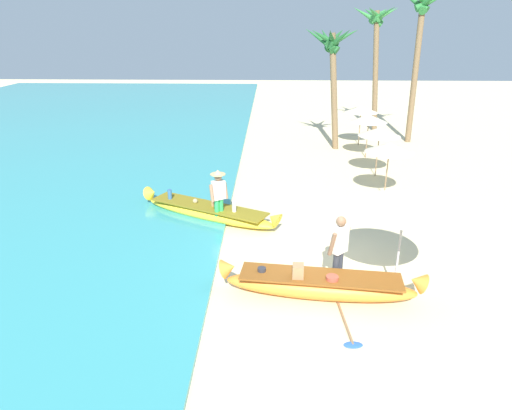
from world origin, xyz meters
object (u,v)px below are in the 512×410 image
(palm_tree_tall_inland, at_px, (332,51))
(paddle, at_px, (347,328))
(patio_umbrella_large, at_px, (406,200))
(person_vendor_hatted, at_px, (218,194))
(boat_yellow_midground, at_px, (209,211))
(palm_tree_mid_cluster, at_px, (421,25))
(person_tourist_customer, at_px, (339,247))
(palm_tree_leaning_seaward, at_px, (376,31))
(boat_orange_foreground, at_px, (320,285))

(palm_tree_tall_inland, xyz_separation_m, paddle, (-1.18, -13.82, -4.40))
(patio_umbrella_large, bearing_deg, person_vendor_hatted, 141.64)
(boat_yellow_midground, height_order, palm_tree_mid_cluster, palm_tree_mid_cluster)
(person_tourist_customer, relative_size, palm_tree_tall_inland, 0.30)
(person_vendor_hatted, distance_m, person_tourist_customer, 4.40)
(boat_yellow_midground, height_order, person_tourist_customer, person_tourist_customer)
(person_tourist_customer, xyz_separation_m, palm_tree_tall_inland, (1.16, 12.16, 3.48))
(palm_tree_mid_cluster, bearing_deg, palm_tree_leaning_seaward, 121.00)
(palm_tree_tall_inland, height_order, palm_tree_leaning_seaward, palm_tree_leaning_seaward)
(person_vendor_hatted, xyz_separation_m, palm_tree_mid_cluster, (8.39, 10.43, 4.51))
(boat_yellow_midground, bearing_deg, patio_umbrella_large, -39.26)
(boat_orange_foreground, height_order, paddle, boat_orange_foreground)
(patio_umbrella_large, distance_m, palm_tree_leaning_seaward, 16.77)
(patio_umbrella_large, height_order, paddle, patio_umbrella_large)
(person_vendor_hatted, xyz_separation_m, palm_tree_leaning_seaward, (6.91, 12.89, 4.25))
(patio_umbrella_large, bearing_deg, person_tourist_customer, 171.42)
(patio_umbrella_large, bearing_deg, paddle, -130.90)
(patio_umbrella_large, relative_size, palm_tree_tall_inland, 0.43)
(boat_yellow_midground, relative_size, palm_tree_mid_cluster, 0.64)
(boat_yellow_midground, bearing_deg, paddle, -57.31)
(person_tourist_customer, height_order, patio_umbrella_large, patio_umbrella_large)
(person_vendor_hatted, xyz_separation_m, palm_tree_tall_inland, (4.18, 8.97, 3.45))
(palm_tree_leaning_seaward, bearing_deg, boat_yellow_midground, -120.27)
(boat_yellow_midground, bearing_deg, person_tourist_customer, -46.77)
(boat_orange_foreground, distance_m, boat_yellow_midground, 5.08)
(boat_orange_foreground, distance_m, paddle, 1.23)
(person_tourist_customer, bearing_deg, palm_tree_tall_inland, 84.55)
(paddle, bearing_deg, patio_umbrella_large, 49.10)
(person_tourist_customer, bearing_deg, person_vendor_hatted, 133.40)
(person_tourist_customer, relative_size, palm_tree_mid_cluster, 0.24)
(person_vendor_hatted, distance_m, palm_tree_leaning_seaward, 15.23)
(boat_orange_foreground, xyz_separation_m, palm_tree_leaning_seaward, (4.34, 16.61, 4.94))
(person_vendor_hatted, xyz_separation_m, patio_umbrella_large, (4.28, -3.38, 1.17))
(person_vendor_hatted, distance_m, paddle, 5.78)
(palm_tree_tall_inland, relative_size, palm_tree_mid_cluster, 0.78)
(person_tourist_customer, height_order, palm_tree_tall_inland, palm_tree_tall_inland)
(boat_orange_foreground, xyz_separation_m, boat_yellow_midground, (-2.94, 4.14, -0.05))
(boat_yellow_midground, bearing_deg, person_vendor_hatted, -48.14)
(palm_tree_tall_inland, bearing_deg, palm_tree_leaning_seaward, 55.14)
(person_tourist_customer, xyz_separation_m, palm_tree_mid_cluster, (5.37, 13.62, 4.54))
(person_tourist_customer, bearing_deg, palm_tree_leaning_seaward, 76.40)
(patio_umbrella_large, height_order, palm_tree_mid_cluster, palm_tree_mid_cluster)
(person_tourist_customer, bearing_deg, palm_tree_mid_cluster, 68.50)
(patio_umbrella_large, bearing_deg, palm_tree_mid_cluster, 73.42)
(boat_orange_foreground, distance_m, palm_tree_tall_inland, 13.45)
(boat_yellow_midground, relative_size, palm_tree_leaning_seaward, 0.70)
(palm_tree_mid_cluster, bearing_deg, boat_orange_foreground, -112.34)
(boat_orange_foreground, bearing_deg, boat_yellow_midground, 125.40)
(palm_tree_mid_cluster, xyz_separation_m, paddle, (-5.38, -15.28, -5.46))
(patio_umbrella_large, xyz_separation_m, palm_tree_tall_inland, (-0.09, 12.35, 2.28))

